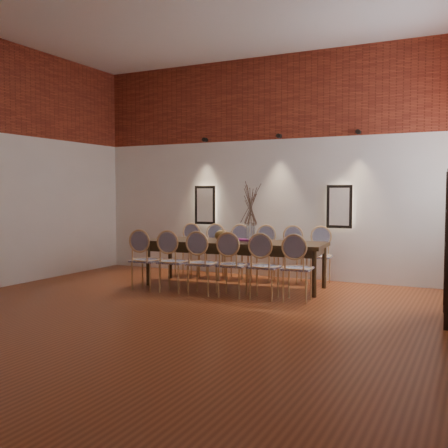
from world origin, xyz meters
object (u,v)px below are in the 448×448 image
at_px(chair_near_a, 146,260).
at_px(bowl, 222,235).
at_px(chair_far_a, 187,250).
at_px(chair_far_f, 319,256).
at_px(chair_near_c, 202,263).
at_px(vase, 251,232).
at_px(chair_far_e, 290,255).
at_px(chair_far_b, 211,252).
at_px(chair_near_b, 174,262).
at_px(book, 244,240).
at_px(chair_near_d, 233,265).
at_px(dining_table, 235,264).
at_px(chair_near_e, 264,266).
at_px(chair_far_c, 237,253).
at_px(chair_near_f, 297,268).
at_px(chair_far_d, 263,254).

bearing_deg(chair_near_a, bowl, 34.61).
relative_size(chair_near_a, chair_far_a, 1.00).
bearing_deg(chair_far_f, chair_near_c, 45.70).
height_order(chair_far_f, vase, vase).
bearing_deg(chair_far_e, bowl, 40.48).
height_order(chair_far_f, bowl, chair_far_f).
bearing_deg(chair_far_b, chair_near_b, 90.00).
distance_m(chair_far_f, book, 1.31).
xyz_separation_m(chair_near_c, chair_near_d, (0.49, 0.04, 0.00)).
height_order(chair_far_b, vase, vase).
xyz_separation_m(dining_table, bowl, (-0.20, -0.07, 0.46)).
relative_size(chair_far_a, book, 3.62).
bearing_deg(chair_near_d, vase, 88.07).
xyz_separation_m(dining_table, chair_near_e, (0.79, -0.69, 0.09)).
height_order(chair_far_e, vase, vase).
bearing_deg(book, chair_near_e, -49.85).
bearing_deg(chair_far_e, chair_far_c, -0.00).
xyz_separation_m(chair_far_b, chair_far_f, (1.95, 0.16, 0.00)).
relative_size(chair_near_c, chair_near_d, 1.00).
xyz_separation_m(chair_far_a, book, (1.39, -0.53, 0.30)).
relative_size(chair_far_c, bowl, 3.92).
distance_m(chair_near_e, chair_far_a, 2.47).
bearing_deg(vase, chair_far_b, 147.83).
relative_size(chair_far_a, chair_far_c, 1.00).
height_order(chair_near_d, chair_far_f, same).
bearing_deg(chair_near_a, vase, 26.73).
distance_m(dining_table, bowl, 0.51).
bearing_deg(dining_table, bowl, -166.33).
distance_m(dining_table, chair_near_b, 1.05).
bearing_deg(chair_far_c, chair_near_f, 134.30).
height_order(chair_near_a, chair_far_f, same).
relative_size(chair_near_c, chair_far_c, 1.00).
bearing_deg(chair_near_c, vase, 55.62).
bearing_deg(chair_near_e, book, 125.48).
height_order(chair_far_c, book, chair_far_c).
xyz_separation_m(dining_table, chair_far_c, (-0.30, 0.73, 0.09)).
height_order(chair_near_f, chair_far_b, same).
distance_m(chair_far_a, chair_far_d, 1.47).
relative_size(chair_near_c, chair_far_d, 1.00).
relative_size(chair_far_d, chair_far_f, 1.00).
bearing_deg(chair_far_e, chair_near_a, 37.54).
distance_m(dining_table, chair_far_b, 1.05).
relative_size(chair_far_e, vase, 3.13).
xyz_separation_m(dining_table, chair_far_d, (0.18, 0.77, 0.09)).
height_order(chair_near_f, vase, vase).
distance_m(chair_near_f, chair_far_d, 1.79).
bearing_deg(book, chair_far_e, 50.90).
xyz_separation_m(chair_near_d, vase, (-0.04, 0.75, 0.43)).
bearing_deg(chair_near_b, chair_near_e, 0.00).
xyz_separation_m(chair_near_f, chair_far_b, (-2.07, 1.34, 0.00)).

